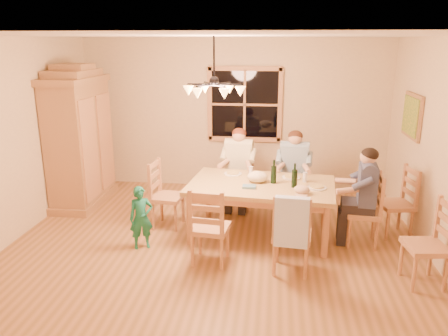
# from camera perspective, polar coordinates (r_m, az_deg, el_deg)

# --- Properties ---
(floor) EXTENTS (5.50, 5.50, 0.00)m
(floor) POSITION_cam_1_polar(r_m,az_deg,el_deg) (5.99, -1.16, -9.86)
(floor) COLOR olive
(floor) RESTS_ON ground
(ceiling) EXTENTS (5.50, 5.00, 0.02)m
(ceiling) POSITION_cam_1_polar(r_m,az_deg,el_deg) (5.39, -1.33, 16.90)
(ceiling) COLOR white
(ceiling) RESTS_ON wall_back
(wall_back) EXTENTS (5.50, 0.02, 2.70)m
(wall_back) POSITION_cam_1_polar(r_m,az_deg,el_deg) (7.97, 1.27, 6.93)
(wall_back) COLOR beige
(wall_back) RESTS_ON floor
(wall_left) EXTENTS (0.02, 5.00, 2.70)m
(wall_left) POSITION_cam_1_polar(r_m,az_deg,el_deg) (6.51, -26.01, 3.17)
(wall_left) COLOR beige
(wall_left) RESTS_ON floor
(wall_right) EXTENTS (0.02, 5.00, 2.70)m
(wall_right) POSITION_cam_1_polar(r_m,az_deg,el_deg) (5.84, 26.59, 1.76)
(wall_right) COLOR beige
(wall_right) RESTS_ON floor
(window) EXTENTS (1.30, 0.06, 1.30)m
(window) POSITION_cam_1_polar(r_m,az_deg,el_deg) (7.89, 2.72, 8.29)
(window) COLOR black
(window) RESTS_ON wall_back
(painting) EXTENTS (0.06, 0.78, 0.64)m
(painting) POSITION_cam_1_polar(r_m,az_deg,el_deg) (6.90, 23.34, 6.26)
(painting) COLOR olive
(painting) RESTS_ON wall_right
(chandelier) EXTENTS (0.77, 0.68, 0.71)m
(chandelier) POSITION_cam_1_polar(r_m,az_deg,el_deg) (5.41, -1.29, 10.30)
(chandelier) COLOR black
(chandelier) RESTS_ON ceiling
(armoire) EXTENTS (0.66, 1.40, 2.30)m
(armoire) POSITION_cam_1_polar(r_m,az_deg,el_deg) (7.56, -18.28, 3.32)
(armoire) COLOR olive
(armoire) RESTS_ON floor
(dining_table) EXTENTS (2.08, 1.39, 0.76)m
(dining_table) POSITION_cam_1_polar(r_m,az_deg,el_deg) (6.04, 4.88, -2.90)
(dining_table) COLOR #AB884C
(dining_table) RESTS_ON floor
(chair_far_left) EXTENTS (0.48, 0.46, 0.99)m
(chair_far_left) POSITION_cam_1_polar(r_m,az_deg,el_deg) (7.10, 1.89, -2.98)
(chair_far_left) COLOR #A9724A
(chair_far_left) RESTS_ON floor
(chair_far_right) EXTENTS (0.48, 0.46, 0.99)m
(chair_far_right) POSITION_cam_1_polar(r_m,az_deg,el_deg) (7.00, 8.96, -3.45)
(chair_far_right) COLOR #A9724A
(chair_far_right) RESTS_ON floor
(chair_near_left) EXTENTS (0.48, 0.46, 0.99)m
(chair_near_left) POSITION_cam_1_polar(r_m,az_deg,el_deg) (5.42, -1.80, -9.29)
(chair_near_left) COLOR #A9724A
(chair_near_left) RESTS_ON floor
(chair_near_right) EXTENTS (0.48, 0.46, 0.99)m
(chair_near_right) POSITION_cam_1_polar(r_m,az_deg,el_deg) (5.28, 8.77, -10.18)
(chair_near_right) COLOR #A9724A
(chair_near_right) RESTS_ON floor
(chair_end_left) EXTENTS (0.46, 0.48, 0.99)m
(chair_end_left) POSITION_cam_1_polar(r_m,az_deg,el_deg) (6.48, -7.31, -5.04)
(chair_end_left) COLOR #A9724A
(chair_end_left) RESTS_ON floor
(chair_end_right) EXTENTS (0.46, 0.48, 0.99)m
(chair_end_right) POSITION_cam_1_polar(r_m,az_deg,el_deg) (6.16, 17.59, -6.84)
(chair_end_right) COLOR #A9724A
(chair_end_right) RESTS_ON floor
(adult_woman) EXTENTS (0.42, 0.46, 0.87)m
(adult_woman) POSITION_cam_1_polar(r_m,az_deg,el_deg) (6.94, 1.94, 1.22)
(adult_woman) COLOR beige
(adult_woman) RESTS_ON floor
(adult_plaid_man) EXTENTS (0.42, 0.46, 0.87)m
(adult_plaid_man) POSITION_cam_1_polar(r_m,az_deg,el_deg) (6.84, 9.15, 0.80)
(adult_plaid_man) COLOR #2F5F82
(adult_plaid_man) RESTS_ON floor
(adult_slate_man) EXTENTS (0.46, 0.42, 0.87)m
(adult_slate_man) POSITION_cam_1_polar(r_m,az_deg,el_deg) (5.98, 18.03, -2.08)
(adult_slate_man) COLOR #3F4765
(adult_slate_man) RESTS_ON floor
(towel) EXTENTS (0.39, 0.14, 0.58)m
(towel) POSITION_cam_1_polar(r_m,az_deg,el_deg) (4.95, 8.81, -7.02)
(towel) COLOR #B9D1FB
(towel) RESTS_ON chair_near_right
(wine_bottle_a) EXTENTS (0.08, 0.08, 0.33)m
(wine_bottle_a) POSITION_cam_1_polar(r_m,az_deg,el_deg) (5.99, 6.52, -0.48)
(wine_bottle_a) COLOR black
(wine_bottle_a) RESTS_ON dining_table
(wine_bottle_b) EXTENTS (0.08, 0.08, 0.33)m
(wine_bottle_b) POSITION_cam_1_polar(r_m,az_deg,el_deg) (5.86, 9.20, -0.96)
(wine_bottle_b) COLOR black
(wine_bottle_b) RESTS_ON dining_table
(plate_woman) EXTENTS (0.26, 0.26, 0.02)m
(plate_woman) POSITION_cam_1_polar(r_m,az_deg,el_deg) (6.40, 1.17, -0.75)
(plate_woman) COLOR white
(plate_woman) RESTS_ON dining_table
(plate_plaid) EXTENTS (0.26, 0.26, 0.02)m
(plate_plaid) POSITION_cam_1_polar(r_m,az_deg,el_deg) (6.29, 8.76, -1.24)
(plate_plaid) COLOR white
(plate_plaid) RESTS_ON dining_table
(plate_slate) EXTENTS (0.26, 0.26, 0.02)m
(plate_slate) POSITION_cam_1_polar(r_m,az_deg,el_deg) (5.92, 12.02, -2.53)
(plate_slate) COLOR white
(plate_slate) RESTS_ON dining_table
(wine_glass_a) EXTENTS (0.06, 0.06, 0.14)m
(wine_glass_a) POSITION_cam_1_polar(r_m,az_deg,el_deg) (6.32, 3.54, -0.40)
(wine_glass_a) COLOR silver
(wine_glass_a) RESTS_ON dining_table
(wine_glass_b) EXTENTS (0.06, 0.06, 0.14)m
(wine_glass_b) POSITION_cam_1_polar(r_m,az_deg,el_deg) (6.13, 10.55, -1.18)
(wine_glass_b) COLOR silver
(wine_glass_b) RESTS_ON dining_table
(cap) EXTENTS (0.20, 0.20, 0.11)m
(cap) POSITION_cam_1_polar(r_m,az_deg,el_deg) (5.66, 10.12, -2.79)
(cap) COLOR tan
(cap) RESTS_ON dining_table
(napkin) EXTENTS (0.19, 0.16, 0.03)m
(napkin) POSITION_cam_1_polar(r_m,az_deg,el_deg) (5.82, 3.32, -2.45)
(napkin) COLOR slate
(napkin) RESTS_ON dining_table
(cloth_bundle) EXTENTS (0.28, 0.22, 0.15)m
(cloth_bundle) POSITION_cam_1_polar(r_m,az_deg,el_deg) (6.04, 4.39, -1.16)
(cloth_bundle) COLOR beige
(cloth_bundle) RESTS_ON dining_table
(child) EXTENTS (0.36, 0.31, 0.85)m
(child) POSITION_cam_1_polar(r_m,az_deg,el_deg) (5.83, -10.77, -6.39)
(child) COLOR #197158
(child) RESTS_ON floor
(chair_spare_front) EXTENTS (0.47, 0.49, 0.99)m
(chair_spare_front) POSITION_cam_1_polar(r_m,az_deg,el_deg) (5.44, 24.62, -10.74)
(chair_spare_front) COLOR #A9724A
(chair_spare_front) RESTS_ON floor
(chair_spare_back) EXTENTS (0.50, 0.51, 0.99)m
(chair_spare_back) POSITION_cam_1_polar(r_m,az_deg,el_deg) (6.59, 21.32, -5.69)
(chair_spare_back) COLOR #A9724A
(chair_spare_back) RESTS_ON floor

